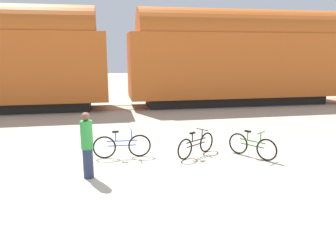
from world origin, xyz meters
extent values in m
plane|color=#B2A893|center=(0.00, 0.00, 0.00)|extent=(80.00, 80.00, 0.00)
cube|color=black|center=(7.18, 10.37, 0.28)|extent=(11.03, 2.22, 0.55)
cube|color=#CC5B1E|center=(7.18, 10.37, 2.40)|extent=(13.14, 2.96, 3.70)
cylinder|color=#CC5B1E|center=(7.18, 10.37, 4.25)|extent=(12.09, 2.81, 2.81)
cube|color=#4C4238|center=(0.00, 9.65, 0.01)|extent=(68.24, 0.07, 0.01)
cube|color=#4C4238|center=(0.00, 11.08, 0.01)|extent=(68.24, 0.07, 0.01)
torus|color=black|center=(2.44, 1.20, 0.33)|extent=(0.57, 0.42, 0.67)
torus|color=black|center=(1.56, 0.58, 0.33)|extent=(0.57, 0.42, 0.67)
cylinder|color=black|center=(2.00, 0.89, 0.50)|extent=(0.79, 0.57, 0.04)
cylinder|color=black|center=(2.00, 0.89, 0.36)|extent=(0.72, 0.52, 0.04)
cylinder|color=black|center=(1.85, 0.78, 0.64)|extent=(0.04, 0.04, 0.28)
cube|color=black|center=(1.85, 0.78, 0.78)|extent=(0.21, 0.18, 0.05)
cylinder|color=black|center=(2.24, 1.06, 0.66)|extent=(0.04, 0.04, 0.31)
cylinder|color=black|center=(2.24, 1.06, 0.81)|extent=(0.29, 0.40, 0.03)
torus|color=black|center=(0.23, 1.14, 0.36)|extent=(0.72, 0.06, 0.72)
torus|color=black|center=(-0.86, 1.15, 0.36)|extent=(0.72, 0.06, 0.72)
cylinder|color=#3351B7|center=(-0.32, 1.14, 0.54)|extent=(0.96, 0.05, 0.04)
cylinder|color=#3351B7|center=(-0.32, 1.14, 0.39)|extent=(0.87, 0.05, 0.04)
cylinder|color=#3351B7|center=(-0.51, 1.15, 0.69)|extent=(0.04, 0.04, 0.30)
cube|color=black|center=(-0.51, 1.15, 0.84)|extent=(0.20, 0.08, 0.05)
cylinder|color=#3351B7|center=(-0.02, 1.14, 0.71)|extent=(0.04, 0.04, 0.33)
cylinder|color=#3351B7|center=(-0.02, 1.14, 0.88)|extent=(0.04, 0.46, 0.03)
torus|color=black|center=(3.98, 0.02, 0.34)|extent=(0.44, 0.59, 0.69)
torus|color=black|center=(3.40, 0.83, 0.34)|extent=(0.44, 0.59, 0.69)
cylinder|color=#338C38|center=(3.69, 0.43, 0.52)|extent=(0.54, 0.73, 0.04)
cylinder|color=#338C38|center=(3.69, 0.43, 0.38)|extent=(0.49, 0.67, 0.04)
cylinder|color=#338C38|center=(3.59, 0.57, 0.66)|extent=(0.04, 0.04, 0.29)
cube|color=black|center=(3.59, 0.57, 0.81)|extent=(0.18, 0.21, 0.05)
cylinder|color=#338C38|center=(3.85, 0.21, 0.68)|extent=(0.04, 0.04, 0.32)
cylinder|color=#338C38|center=(3.85, 0.21, 0.84)|extent=(0.39, 0.29, 0.03)
cylinder|color=#283351|center=(-1.28, -0.36, 0.40)|extent=(0.26, 0.26, 0.80)
cylinder|color=green|center=(-1.28, -0.36, 1.17)|extent=(0.31, 0.31, 0.74)
sphere|color=brown|center=(-1.28, -0.36, 1.65)|extent=(0.22, 0.22, 0.22)
camera|label=1|loc=(-0.74, -8.75, 3.30)|focal=35.00mm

